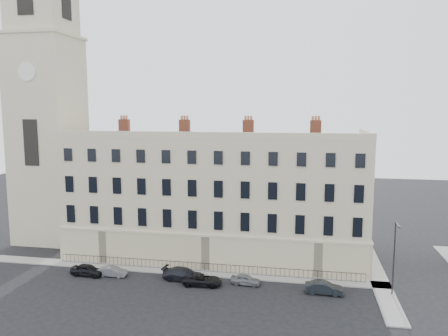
# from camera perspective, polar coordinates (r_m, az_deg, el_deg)

# --- Properties ---
(ground) EXTENTS (160.00, 160.00, 0.00)m
(ground) POSITION_cam_1_polar(r_m,az_deg,el_deg) (44.88, 3.59, -16.36)
(ground) COLOR black
(ground) RESTS_ON ground
(terrace) EXTENTS (36.22, 12.22, 17.00)m
(terrace) POSITION_cam_1_polar(r_m,az_deg,el_deg) (54.84, -1.00, -3.65)
(terrace) COLOR beige
(terrace) RESTS_ON ground
(church_tower) EXTENTS (8.00, 8.13, 44.00)m
(church_tower) POSITION_cam_1_polar(r_m,az_deg,el_deg) (64.88, -22.10, 7.47)
(church_tower) COLOR beige
(church_tower) RESTS_ON ground
(pavement_terrace) EXTENTS (48.00, 2.00, 0.12)m
(pavement_terrace) POSITION_cam_1_polar(r_m,az_deg,el_deg) (51.40, -7.12, -13.13)
(pavement_terrace) COLOR gray
(pavement_terrace) RESTS_ON ground
(pavement_east_return) EXTENTS (2.00, 24.00, 0.12)m
(pavement_east_return) POSITION_cam_1_polar(r_m,az_deg,el_deg) (52.62, 19.31, -13.02)
(pavement_east_return) COLOR gray
(pavement_east_return) RESTS_ON ground
(railings) EXTENTS (35.00, 0.04, 0.96)m
(railings) POSITION_cam_1_polar(r_m,az_deg,el_deg) (50.57, -2.56, -12.84)
(railings) COLOR black
(railings) RESTS_ON ground
(car_a) EXTENTS (3.86, 1.75, 1.29)m
(car_a) POSITION_cam_1_polar(r_m,az_deg,el_deg) (51.79, -17.40, -12.59)
(car_a) COLOR black
(car_a) RESTS_ON ground
(car_b) EXTENTS (3.25, 1.15, 1.07)m
(car_b) POSITION_cam_1_polar(r_m,az_deg,el_deg) (50.90, -14.35, -12.96)
(car_b) COLOR slate
(car_b) RESTS_ON ground
(car_c) EXTENTS (4.82, 2.37, 1.35)m
(car_c) POSITION_cam_1_polar(r_m,az_deg,el_deg) (48.47, -5.29, -13.64)
(car_c) COLOR black
(car_c) RESTS_ON ground
(car_d) EXTENTS (4.18, 2.05, 1.14)m
(car_d) POSITION_cam_1_polar(r_m,az_deg,el_deg) (47.12, -2.85, -14.39)
(car_d) COLOR black
(car_d) RESTS_ON ground
(car_e) EXTENTS (3.26, 1.55, 1.08)m
(car_e) POSITION_cam_1_polar(r_m,az_deg,el_deg) (47.28, 2.85, -14.36)
(car_e) COLOR slate
(car_e) RESTS_ON ground
(car_f) EXTENTS (3.85, 1.49, 1.25)m
(car_f) POSITION_cam_1_polar(r_m,az_deg,el_deg) (46.14, 12.94, -15.01)
(car_f) COLOR black
(car_f) RESTS_ON ground
(streetlamp) EXTENTS (0.26, 1.61, 7.44)m
(streetlamp) POSITION_cam_1_polar(r_m,az_deg,el_deg) (46.49, 21.35, -10.59)
(streetlamp) COLOR #2D2C31
(streetlamp) RESTS_ON ground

